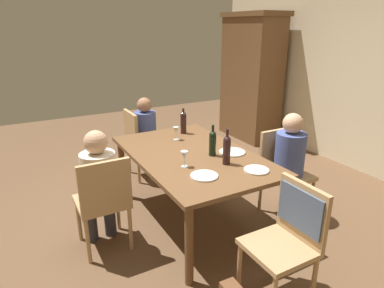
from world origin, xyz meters
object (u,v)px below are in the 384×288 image
(chair_right_end, at_px, (293,227))
(person_man_bearded, at_px, (99,181))
(chair_left_end, at_px, (140,139))
(person_woman_host, at_px, (147,131))
(wine_glass_near_left, at_px, (184,156))
(dinner_plate_guest_left, at_px, (204,176))
(armoire_cabinet, at_px, (251,77))
(wine_bottle_dark_red, at_px, (183,122))
(dinner_plate_guest_right, at_px, (256,170))
(chair_near, at_px, (104,198))
(person_man_guest, at_px, (291,159))
(wine_glass_centre, at_px, (176,131))
(chair_far_right, at_px, (282,166))
(dinner_plate_host, at_px, (232,152))
(wine_bottle_short_olive, at_px, (227,149))
(wine_bottle_tall_green, at_px, (213,142))
(dining_table, at_px, (192,160))

(chair_right_end, distance_m, person_man_bearded, 1.68)
(chair_left_end, relative_size, person_woman_host, 0.85)
(wine_glass_near_left, bearing_deg, dinner_plate_guest_left, 10.15)
(armoire_cabinet, height_order, wine_bottle_dark_red, armoire_cabinet)
(person_woman_host, distance_m, dinner_plate_guest_right, 1.95)
(chair_near, height_order, chair_right_end, same)
(chair_near, xyz_separation_m, person_man_guest, (0.34, 1.87, 0.12))
(wine_bottle_dark_red, relative_size, wine_glass_centre, 2.03)
(chair_right_end, xyz_separation_m, person_woman_host, (-2.56, -0.10, 0.04))
(chair_near, xyz_separation_m, chair_right_end, (1.19, 1.06, 0.06))
(chair_far_right, distance_m, dinner_plate_host, 0.63)
(chair_left_end, xyz_separation_m, wine_bottle_short_olive, (1.67, 0.23, 0.36))
(chair_left_end, bearing_deg, dinner_plate_host, 17.17)
(chair_right_end, relative_size, dinner_plate_host, 3.49)
(wine_bottle_dark_red, distance_m, dinner_plate_guest_right, 1.29)
(chair_near, xyz_separation_m, dinner_plate_guest_left, (0.44, 0.76, 0.23))
(dinner_plate_host, bearing_deg, chair_left_end, -162.83)
(chair_near, distance_m, person_man_bearded, 0.17)
(dinner_plate_guest_right, bearing_deg, chair_far_right, 117.23)
(armoire_cabinet, height_order, chair_right_end, armoire_cabinet)
(armoire_cabinet, distance_m, wine_bottle_tall_green, 3.04)
(dining_table, xyz_separation_m, chair_far_right, (0.32, 0.93, -0.14))
(dinner_plate_guest_left, bearing_deg, wine_glass_centre, 167.32)
(person_woman_host, bearing_deg, wine_bottle_tall_green, 5.06)
(wine_bottle_short_olive, bearing_deg, chair_far_right, 95.18)
(dinner_plate_guest_left, bearing_deg, dinner_plate_guest_right, 75.59)
(person_man_bearded, distance_m, person_man_guest, 1.92)
(wine_bottle_dark_red, bearing_deg, chair_far_right, 36.38)
(person_man_bearded, relative_size, wine_glass_centre, 7.59)
(chair_far_right, height_order, dinner_plate_guest_left, chair_far_right)
(chair_far_right, relative_size, dinner_plate_guest_right, 4.13)
(person_man_guest, bearing_deg, chair_far_right, -90.00)
(chair_left_end, distance_m, wine_bottle_tall_green, 1.48)
(armoire_cabinet, height_order, chair_far_right, armoire_cabinet)
(person_man_guest, height_order, wine_bottle_tall_green, person_man_guest)
(armoire_cabinet, bearing_deg, wine_bottle_short_olive, -42.08)
(dinner_plate_guest_left, bearing_deg, chair_far_right, 100.75)
(wine_glass_centre, height_order, dinner_plate_guest_left, wine_glass_centre)
(person_man_guest, height_order, wine_bottle_short_olive, person_man_guest)
(dinner_plate_host, bearing_deg, wine_bottle_dark_red, -170.92)
(chair_far_right, xyz_separation_m, person_man_bearded, (-0.34, -1.87, 0.12))
(person_woman_host, relative_size, dinner_plate_guest_left, 4.57)
(dining_table, bearing_deg, dinner_plate_host, 63.75)
(wine_glass_near_left, height_order, wine_glass_centre, same)
(dinner_plate_host, height_order, dinner_plate_guest_right, same)
(chair_near, distance_m, chair_right_end, 1.59)
(dinner_plate_guest_left, height_order, dinner_plate_guest_right, same)
(armoire_cabinet, distance_m, chair_far_right, 2.75)
(person_woman_host, height_order, dinner_plate_host, person_woman_host)
(armoire_cabinet, xyz_separation_m, person_man_bearded, (1.97, -3.24, -0.44))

